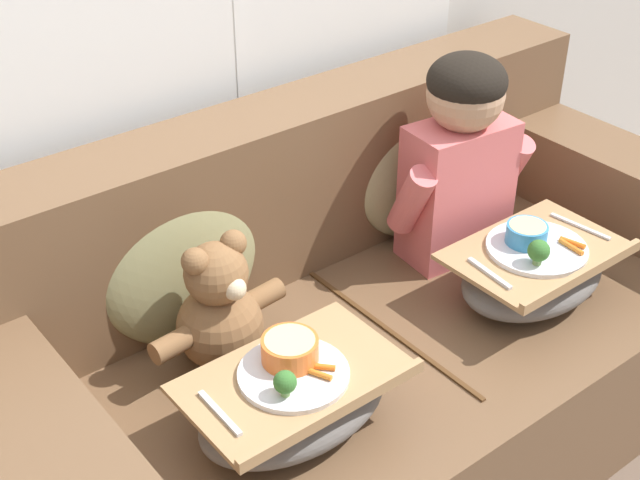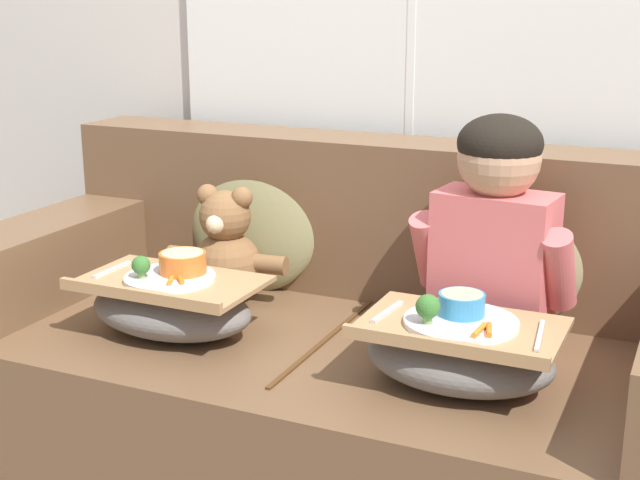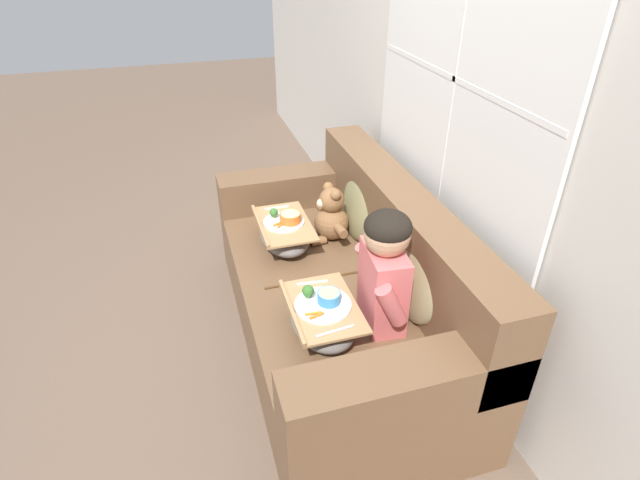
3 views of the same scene
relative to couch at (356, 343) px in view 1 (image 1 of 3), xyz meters
name	(u,v)px [view 1 (image 1 of 3)]	position (x,y,z in m)	size (l,w,h in m)	color
ground_plane	(369,446)	(0.00, -0.06, -0.32)	(14.00, 14.00, 0.00)	brown
couch	(356,343)	(0.00, 0.00, 0.00)	(1.92, 0.94, 0.87)	brown
throw_pillow_behind_child	(411,163)	(0.37, 0.22, 0.31)	(0.42, 0.20, 0.43)	tan
throw_pillow_behind_teddy	(177,256)	(-0.37, 0.22, 0.31)	(0.43, 0.21, 0.44)	#898456
child_figure	(461,149)	(0.37, 0.04, 0.42)	(0.41, 0.21, 0.56)	#DB6666
teddy_bear	(220,313)	(-0.37, 0.04, 0.25)	(0.35, 0.25, 0.33)	brown
lap_tray_child	(533,271)	(0.37, -0.23, 0.19)	(0.43, 0.29, 0.22)	slate
lap_tray_teddy	(294,399)	(-0.37, -0.23, 0.19)	(0.45, 0.28, 0.21)	slate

